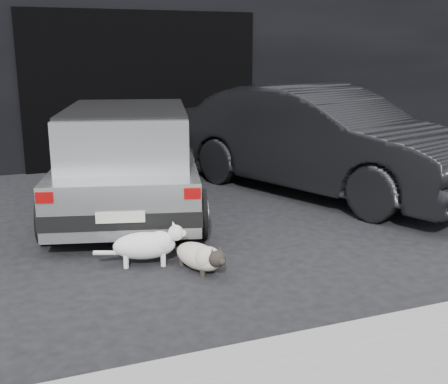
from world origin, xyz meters
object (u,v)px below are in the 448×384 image
object	(u,v)px
second_car	(321,140)
cat_siamese	(202,257)
silver_hatchback	(128,155)
cat_white	(149,244)

from	to	relation	value
second_car	cat_siamese	xyz separation A→B (m)	(-2.52, -2.17, -0.61)
silver_hatchback	cat_white	bearing A→B (deg)	-81.94
silver_hatchback	cat_siamese	world-z (taller)	silver_hatchback
cat_siamese	cat_white	distance (m)	0.53
cat_siamese	cat_white	xyz separation A→B (m)	(-0.41, 0.34, 0.06)
cat_siamese	cat_white	world-z (taller)	cat_white
cat_white	second_car	bearing A→B (deg)	135.24
silver_hatchback	cat_white	size ratio (longest dim) A/B	4.45
silver_hatchback	second_car	world-z (taller)	second_car
silver_hatchback	second_car	size ratio (longest dim) A/B	0.84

